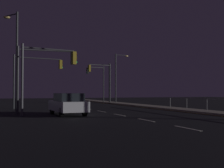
% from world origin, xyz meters
% --- Properties ---
extents(ground_plane, '(112.00, 112.00, 0.00)m').
position_xyz_m(ground_plane, '(0.00, 17.50, 0.00)').
color(ground_plane, black).
rests_on(ground_plane, ground).
extents(sidewalk_right, '(2.06, 77.00, 0.14)m').
position_xyz_m(sidewalk_right, '(7.41, 17.50, 0.07)').
color(sidewalk_right, '#9E937F').
rests_on(sidewalk_right, ground).
extents(lane_markings_center, '(0.14, 50.00, 0.01)m').
position_xyz_m(lane_markings_center, '(0.00, 21.00, 0.01)').
color(lane_markings_center, silver).
rests_on(lane_markings_center, ground).
extents(lane_edge_line, '(0.14, 53.00, 0.01)m').
position_xyz_m(lane_edge_line, '(6.13, 22.50, 0.01)').
color(lane_edge_line, gold).
rests_on(lane_edge_line, ground).
extents(car, '(2.06, 4.49, 1.57)m').
position_xyz_m(car, '(-3.51, 18.15, 0.82)').
color(car, silver).
rests_on(car, ground).
extents(traffic_light_overhead_east, '(2.90, 0.48, 5.49)m').
position_xyz_m(traffic_light_overhead_east, '(5.53, 39.22, 3.94)').
color(traffic_light_overhead_east, '#2D3033').
rests_on(traffic_light_overhead_east, sidewalk_right).
extents(traffic_light_mid_left, '(5.04, 0.94, 5.35)m').
position_xyz_m(traffic_light_mid_left, '(-4.62, 27.84, 3.83)').
color(traffic_light_mid_left, '#2D3033').
rests_on(traffic_light_mid_left, ground).
extents(traffic_light_near_right, '(3.55, 0.59, 5.60)m').
position_xyz_m(traffic_light_near_right, '(5.29, 36.46, 4.05)').
color(traffic_light_near_right, '#2D3033').
rests_on(traffic_light_near_right, sidewalk_right).
extents(traffic_light_far_left, '(4.04, 0.82, 4.96)m').
position_xyz_m(traffic_light_far_left, '(-4.85, 18.49, 3.51)').
color(traffic_light_far_left, '#4C4C51').
rests_on(traffic_light_far_left, ground).
extents(traffic_light_mid_right, '(3.34, 0.39, 5.74)m').
position_xyz_m(traffic_light_mid_right, '(5.59, 37.49, 4.14)').
color(traffic_light_mid_right, '#2D3033').
rests_on(traffic_light_mid_right, sidewalk_right).
extents(traffic_light_far_center, '(4.37, 0.54, 5.06)m').
position_xyz_m(traffic_light_far_center, '(-4.90, 19.91, 3.60)').
color(traffic_light_far_center, '#38383D').
rests_on(traffic_light_far_center, ground).
extents(street_lamp_median, '(2.07, 0.36, 7.05)m').
position_xyz_m(street_lamp_median, '(7.85, 36.32, 4.40)').
color(street_lamp_median, '#2D3033').
rests_on(street_lamp_median, sidewalk_right).
extents(street_lamp_mid_block, '(1.17, 1.42, 8.33)m').
position_xyz_m(street_lamp_mid_block, '(-6.91, 23.00, 4.90)').
color(street_lamp_mid_block, '#2D3033').
rests_on(street_lamp_mid_block, ground).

